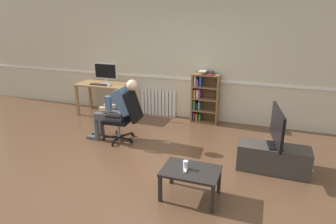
{
  "coord_description": "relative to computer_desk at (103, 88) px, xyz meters",
  "views": [
    {
      "loc": [
        1.73,
        -3.56,
        2.28
      ],
      "look_at": [
        0.15,
        0.85,
        0.7
      ],
      "focal_mm": 30.64,
      "sensor_mm": 36.0,
      "label": 1
    }
  ],
  "objects": [
    {
      "name": "computer_desk",
      "position": [
        0.0,
        0.0,
        0.0
      ],
      "size": [
        1.21,
        0.61,
        0.76
      ],
      "color": "#9E7547",
      "rests_on": "ground_plane"
    },
    {
      "name": "drinking_glass",
      "position": [
        2.79,
        -2.55,
        -0.19
      ],
      "size": [
        0.07,
        0.07,
        0.11
      ],
      "primitive_type": "cylinder",
      "color": "silver",
      "rests_on": "coffee_table"
    },
    {
      "name": "back_wall",
      "position": [
        1.96,
        0.5,
        0.71
      ],
      "size": [
        12.0,
        0.13,
        2.7
      ],
      "color": "beige",
      "rests_on": "ground_plane"
    },
    {
      "name": "computer_mouse",
      "position": [
        0.25,
        -0.12,
        0.13
      ],
      "size": [
        0.06,
        0.1,
        0.03
      ],
      "primitive_type": "cube",
      "color": "white",
      "rests_on": "computer_desk"
    },
    {
      "name": "bookshelf",
      "position": [
        2.38,
        0.29,
        -0.07
      ],
      "size": [
        0.59,
        0.29,
        1.16
      ],
      "color": "brown",
      "rests_on": "ground_plane"
    },
    {
      "name": "keyboard",
      "position": [
        -0.01,
        -0.14,
        0.12
      ],
      "size": [
        0.43,
        0.12,
        0.02
      ],
      "primitive_type": "cube",
      "color": "black",
      "rests_on": "computer_desk"
    },
    {
      "name": "coffee_table",
      "position": [
        2.87,
        -2.56,
        -0.3
      ],
      "size": [
        0.73,
        0.51,
        0.4
      ],
      "color": "black",
      "rests_on": "ground_plane"
    },
    {
      "name": "person_seated",
      "position": [
        1.07,
        -1.24,
        0.0
      ],
      "size": [
        1.05,
        0.41,
        1.2
      ],
      "rotation": [
        0.0,
        0.0,
        -1.5
      ],
      "color": "#4C4C51",
      "rests_on": "ground_plane"
    },
    {
      "name": "tv_screen",
      "position": [
        3.88,
        -1.48,
        0.08
      ],
      "size": [
        0.25,
        0.86,
        0.58
      ],
      "rotation": [
        0.0,
        0.0,
        1.73
      ],
      "color": "black",
      "rests_on": "tv_stand"
    },
    {
      "name": "radiator",
      "position": [
        1.26,
        0.39,
        -0.33
      ],
      "size": [
        0.87,
        0.08,
        0.63
      ],
      "color": "white",
      "rests_on": "ground_plane"
    },
    {
      "name": "office_chair",
      "position": [
        1.23,
        -1.23,
        -0.11
      ],
      "size": [
        0.76,
        0.62,
        0.99
      ],
      "rotation": [
        0.0,
        0.0,
        -1.5
      ],
      "color": "black",
      "rests_on": "ground_plane"
    },
    {
      "name": "tv_stand",
      "position": [
        3.88,
        -1.48,
        -0.44
      ],
      "size": [
        1.05,
        0.39,
        0.41
      ],
      "color": "#3D3833",
      "rests_on": "ground_plane"
    },
    {
      "name": "spare_remote",
      "position": [
        2.8,
        -2.59,
        -0.23
      ],
      "size": [
        0.07,
        0.15,
        0.02
      ],
      "primitive_type": "cube",
      "rotation": [
        0.0,
        0.0,
        0.21
      ],
      "color": "white",
      "rests_on": "coffee_table"
    },
    {
      "name": "imac_monitor",
      "position": [
        0.06,
        0.08,
        0.39
      ],
      "size": [
        0.59,
        0.14,
        0.47
      ],
      "color": "silver",
      "rests_on": "computer_desk"
    },
    {
      "name": "ground_plane",
      "position": [
        1.96,
        -2.15,
        -0.64
      ],
      "size": [
        18.0,
        18.0,
        0.0
      ],
      "primitive_type": "plane",
      "color": "brown"
    }
  ]
}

